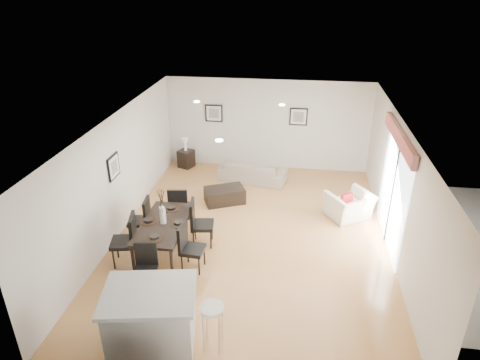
# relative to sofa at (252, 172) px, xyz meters

# --- Properties ---
(ground) EXTENTS (8.00, 8.00, 0.00)m
(ground) POSITION_rel_sofa_xyz_m (0.32, -2.95, -0.28)
(ground) COLOR tan
(ground) RESTS_ON ground
(wall_back) EXTENTS (6.00, 0.04, 2.70)m
(wall_back) POSITION_rel_sofa_xyz_m (0.32, 1.05, 1.07)
(wall_back) COLOR beige
(wall_back) RESTS_ON ground
(wall_front) EXTENTS (6.00, 0.04, 2.70)m
(wall_front) POSITION_rel_sofa_xyz_m (0.32, -6.95, 1.07)
(wall_front) COLOR beige
(wall_front) RESTS_ON ground
(wall_left) EXTENTS (0.04, 8.00, 2.70)m
(wall_left) POSITION_rel_sofa_xyz_m (-2.68, -2.95, 1.07)
(wall_left) COLOR beige
(wall_left) RESTS_ON ground
(wall_right) EXTENTS (0.04, 8.00, 2.70)m
(wall_right) POSITION_rel_sofa_xyz_m (3.32, -2.95, 1.07)
(wall_right) COLOR beige
(wall_right) RESTS_ON ground
(ceiling) EXTENTS (6.00, 8.00, 0.02)m
(ceiling) POSITION_rel_sofa_xyz_m (0.32, -2.95, 2.42)
(ceiling) COLOR white
(ceiling) RESTS_ON wall_back
(sofa) EXTENTS (2.00, 1.09, 0.55)m
(sofa) POSITION_rel_sofa_xyz_m (0.00, 0.00, 0.00)
(sofa) COLOR gray
(sofa) RESTS_ON ground
(armchair) EXTENTS (1.30, 1.26, 0.64)m
(armchair) POSITION_rel_sofa_xyz_m (2.56, -1.73, 0.04)
(armchair) COLOR beige
(armchair) RESTS_ON ground
(dining_table) EXTENTS (0.90, 1.79, 0.74)m
(dining_table) POSITION_rel_sofa_xyz_m (-1.42, -3.80, 0.39)
(dining_table) COLOR black
(dining_table) RESTS_ON ground
(dining_chair_wnear) EXTENTS (0.58, 0.58, 1.10)m
(dining_chair_wnear) POSITION_rel_sofa_xyz_m (-2.04, -4.22, 0.34)
(dining_chair_wnear) COLOR black
(dining_chair_wnear) RESTS_ON ground
(dining_chair_wfar) EXTENTS (0.49, 0.49, 1.00)m
(dining_chair_wfar) POSITION_rel_sofa_xyz_m (-2.05, -3.34, 0.28)
(dining_chair_wfar) COLOR black
(dining_chair_wfar) RESTS_ON ground
(dining_chair_enear) EXTENTS (0.49, 0.49, 1.00)m
(dining_chair_enear) POSITION_rel_sofa_xyz_m (-0.79, -4.24, 0.28)
(dining_chair_enear) COLOR black
(dining_chair_enear) RESTS_ON ground
(dining_chair_efar) EXTENTS (0.53, 0.53, 1.05)m
(dining_chair_efar) POSITION_rel_sofa_xyz_m (-0.80, -3.36, 0.31)
(dining_chair_efar) COLOR black
(dining_chair_efar) RESTS_ON ground
(dining_chair_head) EXTENTS (0.47, 0.47, 0.93)m
(dining_chair_head) POSITION_rel_sofa_xyz_m (-1.43, -4.91, 0.24)
(dining_chair_head) COLOR black
(dining_chair_head) RESTS_ON ground
(dining_chair_foot) EXTENTS (0.50, 0.50, 1.00)m
(dining_chair_foot) POSITION_rel_sofa_xyz_m (-1.41, -2.69, 0.28)
(dining_chair_foot) COLOR black
(dining_chair_foot) RESTS_ON ground
(vase) EXTENTS (1.00, 1.53, 0.77)m
(vase) POSITION_rel_sofa_xyz_m (-1.42, -3.80, 0.78)
(vase) COLOR white
(vase) RESTS_ON dining_table
(coffee_table) EXTENTS (1.15, 0.95, 0.40)m
(coffee_table) POSITION_rel_sofa_xyz_m (-0.57, -1.39, -0.08)
(coffee_table) COLOR black
(coffee_table) RESTS_ON ground
(side_table) EXTENTS (0.53, 0.53, 0.54)m
(side_table) POSITION_rel_sofa_xyz_m (-2.13, 0.70, -0.01)
(side_table) COLOR black
(side_table) RESTS_ON ground
(table_lamp) EXTENTS (0.20, 0.20, 0.39)m
(table_lamp) POSITION_rel_sofa_xyz_m (-2.13, 0.70, 0.51)
(table_lamp) COLOR white
(table_lamp) RESTS_ON side_table
(cushion) EXTENTS (0.31, 0.26, 0.31)m
(cushion) POSITION_rel_sofa_xyz_m (2.47, -1.82, 0.24)
(cushion) COLOR #A71519
(cushion) RESTS_ON armchair
(kitchen_island) EXTENTS (1.59, 1.32, 0.99)m
(kitchen_island) POSITION_rel_sofa_xyz_m (-0.90, -6.18, 0.23)
(kitchen_island) COLOR silver
(kitchen_island) RESTS_ON ground
(bar_stool) EXTENTS (0.38, 0.38, 0.83)m
(bar_stool) POSITION_rel_sofa_xyz_m (0.08, -6.18, 0.44)
(bar_stool) COLOR white
(bar_stool) RESTS_ON ground
(framed_print_back_left) EXTENTS (0.52, 0.04, 0.52)m
(framed_print_back_left) POSITION_rel_sofa_xyz_m (-1.28, 1.02, 1.37)
(framed_print_back_left) COLOR black
(framed_print_back_left) RESTS_ON wall_back
(framed_print_back_right) EXTENTS (0.52, 0.04, 0.52)m
(framed_print_back_right) POSITION_rel_sofa_xyz_m (1.22, 1.02, 1.37)
(framed_print_back_right) COLOR black
(framed_print_back_right) RESTS_ON wall_back
(framed_print_left_wall) EXTENTS (0.04, 0.52, 0.52)m
(framed_print_left_wall) POSITION_rel_sofa_xyz_m (-2.65, -3.15, 1.37)
(framed_print_left_wall) COLOR black
(framed_print_left_wall) RESTS_ON wall_left
(sliding_door) EXTENTS (0.12, 2.70, 2.57)m
(sliding_door) POSITION_rel_sofa_xyz_m (3.27, -2.65, 1.39)
(sliding_door) COLOR white
(sliding_door) RESTS_ON wall_right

